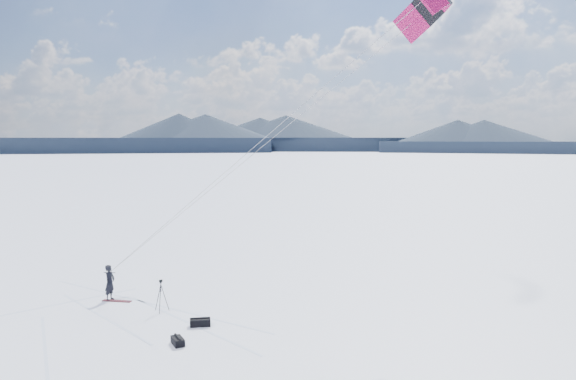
% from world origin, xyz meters
% --- Properties ---
extents(ground, '(1800.00, 1800.00, 0.00)m').
position_xyz_m(ground, '(0.00, 0.00, 0.00)').
color(ground, white).
extents(horizon_hills, '(704.47, 706.88, 10.33)m').
position_xyz_m(horizon_hills, '(0.00, 0.00, 4.54)').
color(horizon_hills, black).
rests_on(horizon_hills, ground).
extents(snow_tracks, '(13.93, 10.25, 0.01)m').
position_xyz_m(snow_tracks, '(-1.44, -0.32, 0.00)').
color(snow_tracks, silver).
rests_on(snow_tracks, ground).
extents(snowkiter, '(0.43, 0.63, 1.65)m').
position_xyz_m(snowkiter, '(-2.82, 2.60, 0.00)').
color(snowkiter, black).
rests_on(snowkiter, ground).
extents(snowboard, '(1.38, 0.27, 0.04)m').
position_xyz_m(snowboard, '(-2.42, 2.46, 0.02)').
color(snowboard, maroon).
rests_on(snowboard, ground).
extents(tripod, '(0.63, 0.59, 1.40)m').
position_xyz_m(tripod, '(0.20, 1.38, 0.90)').
color(tripod, black).
rests_on(tripod, ground).
extents(gear_bag_a, '(0.89, 0.64, 0.36)m').
position_xyz_m(gear_bag_a, '(2.50, -0.16, 0.16)').
color(gear_bag_a, black).
rests_on(gear_bag_a, ground).
extents(gear_bag_b, '(0.71, 0.78, 0.33)m').
position_xyz_m(gear_bag_b, '(2.37, -2.25, 0.14)').
color(gear_bag_b, black).
rests_on(gear_bag_b, ground).
extents(power_kite, '(15.38, 6.44, 12.75)m').
position_xyz_m(power_kite, '(11.25, 3.81, 13.06)').
color(power_kite, '#B00E4D').
rests_on(power_kite, ground).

